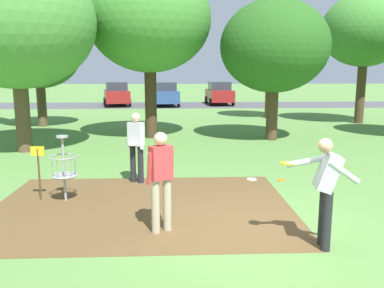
{
  "coord_description": "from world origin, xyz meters",
  "views": [
    {
      "loc": [
        -1.47,
        -6.21,
        2.68
      ],
      "look_at": [
        -1.07,
        2.94,
        1.0
      ],
      "focal_mm": 37.12,
      "sensor_mm": 36.0,
      "label": 1
    }
  ],
  "objects": [
    {
      "name": "parking_lot_strip",
      "position": [
        0.0,
        25.77,
        0.0
      ],
      "size": [
        36.0,
        6.0,
        0.01
      ],
      "primitive_type": "cube",
      "color": "#4C4C51",
      "rests_on": "ground"
    },
    {
      "name": "ground_plane",
      "position": [
        0.0,
        0.0,
        0.0
      ],
      "size": [
        160.0,
        160.0,
        0.0
      ],
      "primitive_type": "plane",
      "color": "#5B8942"
    },
    {
      "name": "tree_far_center",
      "position": [
        -2.43,
        9.94,
        4.66
      ],
      "size": [
        4.84,
        4.84,
        6.74
      ],
      "color": "#422D1E",
      "rests_on": "ground"
    },
    {
      "name": "tree_mid_center",
      "position": [
        8.18,
        14.08,
        4.72
      ],
      "size": [
        4.35,
        4.35,
        6.6
      ],
      "color": "#4C3823",
      "rests_on": "ground"
    },
    {
      "name": "player_foreground_watching",
      "position": [
        -2.4,
        3.25,
        0.97
      ],
      "size": [
        0.49,
        0.45,
        1.71
      ],
      "color": "#232328",
      "rests_on": "ground"
    },
    {
      "name": "disc_golf_basket",
      "position": [
        -3.83,
        1.91,
        0.75
      ],
      "size": [
        0.98,
        0.58,
        1.39
      ],
      "color": "#9E9EA3",
      "rests_on": "ground"
    },
    {
      "name": "tree_mid_right",
      "position": [
        2.36,
        9.21,
        3.61
      ],
      "size": [
        4.16,
        4.16,
        5.39
      ],
      "color": "#4C3823",
      "rests_on": "ground"
    },
    {
      "name": "player_throwing",
      "position": [
        0.8,
        -0.55,
        0.99
      ],
      "size": [
        1.07,
        0.59,
        1.71
      ],
      "color": "#232328",
      "rests_on": "ground"
    },
    {
      "name": "player_waiting_left",
      "position": [
        -1.71,
        0.18,
        0.97
      ],
      "size": [
        0.49,
        0.45,
        1.71
      ],
      "color": "tan",
      "rests_on": "ground"
    },
    {
      "name": "tree_far_right",
      "position": [
        -7.99,
        13.59,
        3.54
      ],
      "size": [
        4.0,
        4.0,
        5.26
      ],
      "color": "brown",
      "rests_on": "ground"
    },
    {
      "name": "frisbee_far_left",
      "position": [
        0.45,
        3.35,
        0.01
      ],
      "size": [
        0.25,
        0.25,
        0.02
      ],
      "primitive_type": "cylinder",
      "color": "white",
      "rests_on": "ground"
    },
    {
      "name": "parked_car_center_left",
      "position": [
        -2.22,
        25.1,
        0.92
      ],
      "size": [
        2.39,
        4.4,
        1.84
      ],
      "color": "#2D4784",
      "rests_on": "ground"
    },
    {
      "name": "frisbee_mid_grass",
      "position": [
        1.18,
        3.26,
        0.01
      ],
      "size": [
        0.2,
        0.2,
        0.02
      ],
      "primitive_type": "cylinder",
      "color": "orange",
      "rests_on": "ground"
    },
    {
      "name": "tree_far_left",
      "position": [
        -6.55,
        7.25,
        4.26
      ],
      "size": [
        5.11,
        5.11,
        6.45
      ],
      "color": "brown",
      "rests_on": "ground"
    },
    {
      "name": "dirt_tee_pad",
      "position": [
        -2.13,
        1.44,
        0.0
      ],
      "size": [
        5.96,
        4.36,
        0.01
      ],
      "primitive_type": "cube",
      "color": "brown",
      "rests_on": "ground"
    },
    {
      "name": "parked_car_center_right",
      "position": [
        2.18,
        26.16,
        0.92
      ],
      "size": [
        2.15,
        4.29,
        1.84
      ],
      "color": "maroon",
      "rests_on": "ground"
    },
    {
      "name": "parked_car_leftmost",
      "position": [
        -6.04,
        25.51,
        0.92
      ],
      "size": [
        2.61,
        4.48,
        1.84
      ],
      "color": "maroon",
      "rests_on": "ground"
    },
    {
      "name": "tree_near_right",
      "position": [
        3.99,
        16.63,
        3.91
      ],
      "size": [
        3.48,
        3.48,
        5.42
      ],
      "color": "#4C3823",
      "rests_on": "ground"
    }
  ]
}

